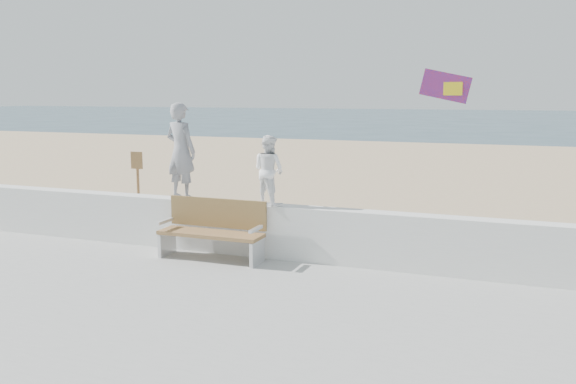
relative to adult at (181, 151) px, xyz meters
The scene contains 8 objects.
ground 3.37m from the adult, 46.33° to the right, with size 220.00×220.00×0.00m, color #284351.
sand 7.50m from the adult, 74.74° to the left, with size 90.00×40.00×0.08m, color tan.
seawall 2.31m from the adult, ahead, with size 30.00×0.35×0.90m, color white.
adult is the anchor object (origin of this frame).
child 1.71m from the adult, ahead, with size 0.57×0.45×1.18m, color white.
bench 1.58m from the adult, 27.97° to the right, with size 1.80×0.57×1.00m.
parafoil_kite 5.17m from the adult, 32.89° to the left, with size 1.00×0.33×0.67m.
sign 4.53m from the adult, 134.84° to the left, with size 0.32×0.07×1.46m.
Camera 1 is at (3.70, -7.36, 2.94)m, focal length 38.00 mm.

